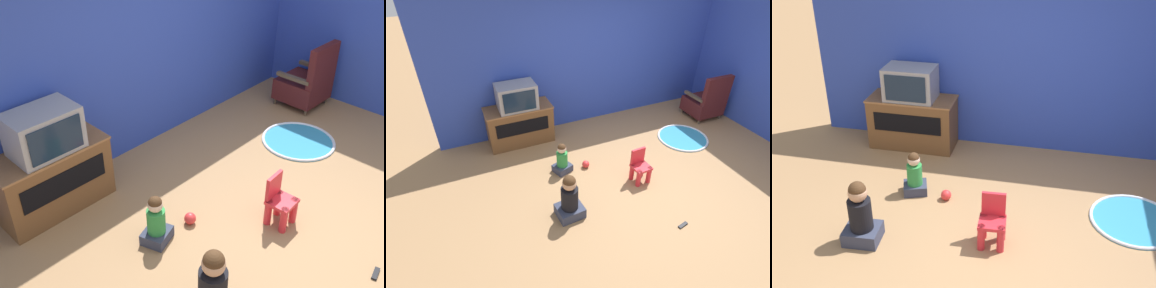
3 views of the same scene
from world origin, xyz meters
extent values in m
plane|color=#9E754C|center=(0.00, 0.00, 0.00)|extent=(30.00, 30.00, 0.00)
cube|color=#2D47B2|center=(-0.11, 2.21, 1.25)|extent=(5.78, 0.12, 2.51)
cube|color=brown|center=(-1.59, 1.88, 0.35)|extent=(1.15, 0.50, 0.70)
cube|color=#90603A|center=(-1.59, 1.88, 0.69)|extent=(1.17, 0.51, 0.02)
cube|color=black|center=(-1.59, 1.63, 0.44)|extent=(0.92, 0.01, 0.25)
cube|color=#939399|center=(-1.59, 1.87, 0.92)|extent=(0.66, 0.44, 0.44)
cube|color=#142338|center=(-1.59, 1.64, 0.92)|extent=(0.54, 0.02, 0.34)
cylinder|color=red|center=(-0.27, -0.05, 0.14)|extent=(0.07, 0.07, 0.28)
cylinder|color=red|center=(-0.08, -0.04, 0.14)|extent=(0.07, 0.07, 0.28)
cylinder|color=red|center=(-0.28, 0.13, 0.14)|extent=(0.07, 0.07, 0.28)
cylinder|color=red|center=(-0.09, 0.14, 0.14)|extent=(0.07, 0.07, 0.28)
cube|color=red|center=(-0.18, 0.05, 0.27)|extent=(0.28, 0.27, 0.04)
cube|color=red|center=(-0.19, 0.16, 0.41)|extent=(0.24, 0.05, 0.25)
cylinder|color=teal|center=(1.25, 0.74, 0.01)|extent=(0.94, 0.94, 0.01)
torus|color=silver|center=(1.25, 0.74, 0.01)|extent=(0.94, 0.94, 0.04)
cube|color=#33384C|center=(-1.21, 0.75, 0.06)|extent=(0.33, 0.31, 0.12)
cylinder|color=#2D8C3F|center=(-1.21, 0.75, 0.24)|extent=(0.18, 0.18, 0.25)
sphere|color=beige|center=(-1.21, 0.75, 0.44)|extent=(0.14, 0.14, 0.14)
sphere|color=#472D19|center=(-1.21, 0.75, 0.46)|extent=(0.13, 0.13, 0.13)
cube|color=#33384C|center=(-1.46, -0.17, 0.08)|extent=(0.37, 0.33, 0.15)
cylinder|color=black|center=(-1.46, -0.17, 0.32)|extent=(0.23, 0.23, 0.33)
sphere|color=tan|center=(-1.46, -0.17, 0.57)|extent=(0.19, 0.19, 0.19)
sphere|color=#472D19|center=(-1.46, -0.17, 0.60)|extent=(0.17, 0.17, 0.17)
sphere|color=red|center=(-0.82, 0.69, 0.06)|extent=(0.12, 0.12, 0.12)
camera|label=1|loc=(-3.23, -1.65, 3.12)|focal=42.00mm
camera|label=2|loc=(-2.50, -2.82, 3.14)|focal=28.00mm
camera|label=3|loc=(0.30, -3.41, 3.01)|focal=42.00mm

